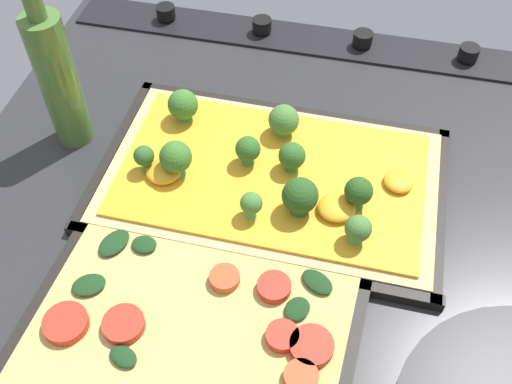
# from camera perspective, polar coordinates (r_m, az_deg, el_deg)

# --- Properties ---
(ground_plane) EXTENTS (0.74, 0.72, 0.03)m
(ground_plane) POSITION_cam_1_polar(r_m,az_deg,el_deg) (0.68, 0.67, -2.93)
(ground_plane) COLOR #28282B
(stove_control_panel) EXTENTS (0.71, 0.07, 0.03)m
(stove_control_panel) POSITION_cam_1_polar(r_m,az_deg,el_deg) (0.90, 5.32, 14.52)
(stove_control_panel) COLOR black
(stove_control_panel) RESTS_ON ground_plane
(baking_tray_front) EXTENTS (0.40, 0.25, 0.01)m
(baking_tray_front) POSITION_cam_1_polar(r_m,az_deg,el_deg) (0.69, 1.33, 1.02)
(baking_tray_front) COLOR black
(baking_tray_front) RESTS_ON ground_plane
(broccoli_pizza) EXTENTS (0.38, 0.23, 0.06)m
(broccoli_pizza) POSITION_cam_1_polar(r_m,az_deg,el_deg) (0.68, 1.03, 1.83)
(broccoli_pizza) COLOR tan
(broccoli_pizza) RESTS_ON baking_tray_front
(baking_tray_back) EXTENTS (0.33, 0.26, 0.01)m
(baking_tray_back) POSITION_cam_1_polar(r_m,az_deg,el_deg) (0.59, -6.48, -13.51)
(baking_tray_back) COLOR black
(baking_tray_back) RESTS_ON ground_plane
(veggie_pizza_back) EXTENTS (0.31, 0.24, 0.02)m
(veggie_pizza_back) POSITION_cam_1_polar(r_m,az_deg,el_deg) (0.58, -6.16, -13.12)
(veggie_pizza_back) COLOR tan
(veggie_pizza_back) RESTS_ON baking_tray_back
(oil_bottle) EXTENTS (0.05, 0.05, 0.22)m
(oil_bottle) POSITION_cam_1_polar(r_m,az_deg,el_deg) (0.72, -18.51, 10.36)
(oil_bottle) COLOR #476B2D
(oil_bottle) RESTS_ON ground_plane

